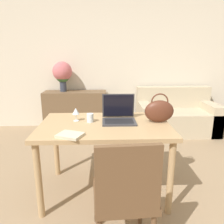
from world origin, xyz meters
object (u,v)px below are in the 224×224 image
object	(u,v)px
handbag	(159,111)
wine_glass	(76,112)
couch	(176,117)
drinking_glass	(90,118)
laptop	(119,114)
flower_vase	(62,73)
chair	(125,192)

from	to	relation	value
handbag	wine_glass	bearing A→B (deg)	175.46
couch	drinking_glass	size ratio (longest dim) A/B	15.93
laptop	flower_vase	world-z (taller)	flower_vase
couch	flower_vase	bearing A→B (deg)	174.27
couch	laptop	size ratio (longest dim) A/B	4.18
handbag	flower_vase	xyz separation A→B (m)	(-1.32, 2.00, 0.20)
couch	flower_vase	distance (m)	2.26
drinking_glass	flower_vase	bearing A→B (deg)	107.53
drinking_glass	wine_glass	bearing A→B (deg)	164.93
couch	handbag	bearing A→B (deg)	-113.75
laptop	couch	bearing A→B (deg)	55.37
laptop	drinking_glass	size ratio (longest dim) A/B	3.81
drinking_glass	handbag	xyz separation A→B (m)	(0.70, -0.03, 0.07)
wine_glass	handbag	bearing A→B (deg)	-4.54
laptop	wine_glass	distance (m)	0.44
flower_vase	couch	bearing A→B (deg)	-5.73
flower_vase	chair	bearing A→B (deg)	-72.00
drinking_glass	laptop	bearing A→B (deg)	7.34
chair	couch	distance (m)	2.85
couch	flower_vase	size ratio (longest dim) A/B	2.56
couch	laptop	world-z (taller)	laptop
laptop	flower_vase	distance (m)	2.16
laptop	drinking_glass	world-z (taller)	laptop
wine_glass	chair	bearing A→B (deg)	-63.27
chair	couch	size ratio (longest dim) A/B	0.65
wine_glass	flower_vase	world-z (taller)	flower_vase
handbag	flower_vase	bearing A→B (deg)	123.41
handbag	flower_vase	size ratio (longest dim) A/B	0.54
couch	handbag	xyz separation A→B (m)	(-0.79, -1.79, 0.59)
couch	drinking_glass	world-z (taller)	drinking_glass
handbag	laptop	bearing A→B (deg)	170.84
drinking_glass	handbag	size ratio (longest dim) A/B	0.30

